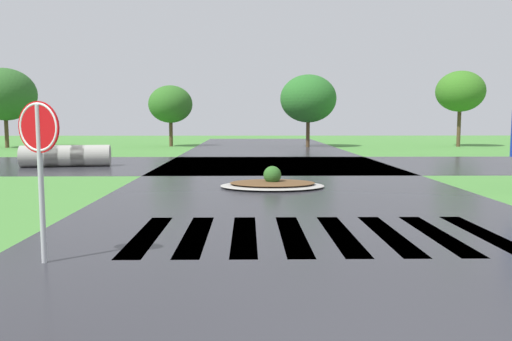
# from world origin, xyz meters

# --- Properties ---
(asphalt_roadway) EXTENTS (10.57, 80.00, 0.01)m
(asphalt_roadway) POSITION_xyz_m (0.00, 10.00, 0.00)
(asphalt_roadway) COLOR #2B2B30
(asphalt_roadway) RESTS_ON ground
(asphalt_cross_road) EXTENTS (90.00, 9.52, 0.01)m
(asphalt_cross_road) POSITION_xyz_m (0.00, 19.86, 0.00)
(asphalt_cross_road) COLOR #2B2B30
(asphalt_cross_road) RESTS_ON ground
(crosswalk_stripes) EXTENTS (6.75, 3.33, 0.01)m
(crosswalk_stripes) POSITION_xyz_m (0.00, 5.46, 0.00)
(crosswalk_stripes) COLOR white
(crosswalk_stripes) RESTS_ON ground
(stop_sign) EXTENTS (0.71, 0.32, 2.42)m
(stop_sign) POSITION_xyz_m (-4.34, 3.69, 1.79)
(stop_sign) COLOR #B2B5BA
(stop_sign) RESTS_ON ground
(median_island) EXTENTS (3.27, 2.23, 0.68)m
(median_island) POSITION_xyz_m (-0.52, 11.93, 0.13)
(median_island) COLOR #9E9B93
(median_island) RESTS_ON ground
(drainage_pipe_stack) EXTENTS (3.95, 1.60, 0.97)m
(drainage_pipe_stack) POSITION_xyz_m (-9.46, 18.97, 0.48)
(drainage_pipe_stack) COLOR #9E9B93
(drainage_pipe_stack) RESTS_ON ground
(background_treeline) EXTENTS (38.13, 5.55, 5.83)m
(background_treeline) POSITION_xyz_m (-4.09, 34.54, 3.79)
(background_treeline) COLOR #4C3823
(background_treeline) RESTS_ON ground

